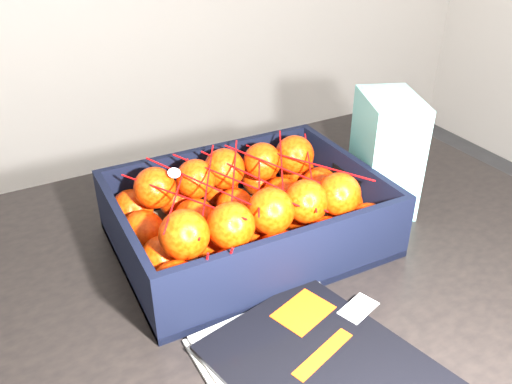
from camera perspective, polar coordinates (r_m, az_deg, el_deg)
name	(u,v)px	position (r m, az deg, el deg)	size (l,w,h in m)	color
table	(245,305)	(0.90, -1.18, -12.13)	(1.22, 0.83, 0.75)	black
magazine_stack	(320,379)	(0.66, 6.99, -19.46)	(0.27, 0.32, 0.02)	silver
produce_crate	(248,224)	(0.86, -0.93, -3.53)	(0.41, 0.31, 0.11)	brown
clementine_heap	(247,209)	(0.84, -1.00, -1.86)	(0.39, 0.29, 0.12)	red
mesh_net	(245,184)	(0.81, -1.25, 0.86)	(0.34, 0.27, 0.10)	red
retail_carton	(386,153)	(0.96, 13.85, 4.15)	(0.09, 0.14, 0.21)	silver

